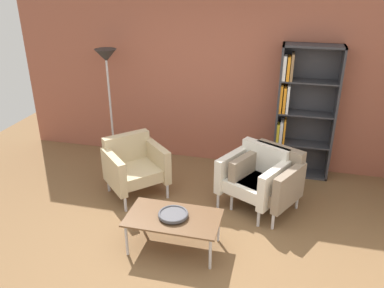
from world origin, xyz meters
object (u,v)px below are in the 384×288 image
(bookshelf_tall, at_px, (299,114))
(decorative_bowl, at_px, (173,214))
(armchair_spare_guest, at_px, (255,176))
(armchair_near_window, at_px, (269,178))
(coffee_table_low, at_px, (173,219))
(armchair_corner_red, at_px, (134,165))
(floor_lamp_torchiere, at_px, (107,69))

(bookshelf_tall, bearing_deg, decorative_bowl, -120.54)
(armchair_spare_guest, distance_m, armchair_near_window, 0.18)
(coffee_table_low, height_order, decorative_bowl, decorative_bowl)
(coffee_table_low, relative_size, armchair_corner_red, 1.05)
(coffee_table_low, xyz_separation_m, armchair_near_window, (0.93, 1.06, 0.05))
(armchair_corner_red, height_order, armchair_spare_guest, same)
(decorative_bowl, distance_m, armchair_corner_red, 1.30)
(armchair_corner_red, distance_m, armchair_near_window, 1.77)
(floor_lamp_torchiere, bearing_deg, bookshelf_tall, 3.57)
(bookshelf_tall, relative_size, coffee_table_low, 1.90)
(coffee_table_low, xyz_separation_m, armchair_corner_red, (-0.83, 0.99, 0.05))
(bookshelf_tall, height_order, armchair_spare_guest, bookshelf_tall)
(bookshelf_tall, bearing_deg, armchair_corner_red, -151.89)
(coffee_table_low, distance_m, decorative_bowl, 0.07)
(coffee_table_low, height_order, armchair_corner_red, armchair_corner_red)
(armchair_corner_red, bearing_deg, decorative_bowl, -95.66)
(armchair_near_window, bearing_deg, floor_lamp_torchiere, -171.15)
(bookshelf_tall, relative_size, armchair_spare_guest, 2.06)
(decorative_bowl, bearing_deg, armchair_spare_guest, 54.86)
(armchair_corner_red, height_order, armchair_near_window, same)
(decorative_bowl, bearing_deg, bookshelf_tall, 59.46)
(coffee_table_low, xyz_separation_m, floor_lamp_torchiere, (-1.56, 1.92, 1.08))
(bookshelf_tall, xyz_separation_m, armchair_spare_guest, (-0.48, -1.03, -0.51))
(armchair_spare_guest, xyz_separation_m, floor_lamp_torchiere, (-2.32, 0.85, 1.03))
(armchair_corner_red, bearing_deg, armchair_near_window, -43.58)
(bookshelf_tall, height_order, armchair_corner_red, bookshelf_tall)
(coffee_table_low, bearing_deg, bookshelf_tall, 59.46)
(armchair_corner_red, xyz_separation_m, armchair_spare_guest, (1.59, 0.08, 0.00))
(armchair_spare_guest, relative_size, floor_lamp_torchiere, 0.53)
(armchair_corner_red, distance_m, floor_lamp_torchiere, 1.57)
(bookshelf_tall, xyz_separation_m, coffee_table_low, (-1.24, -2.10, -0.55))
(coffee_table_low, relative_size, floor_lamp_torchiere, 0.57)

